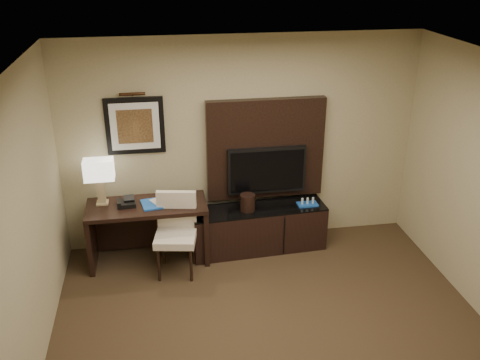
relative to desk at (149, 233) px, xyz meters
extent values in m
cube|color=silver|center=(1.23, -2.10, 2.31)|extent=(4.50, 5.00, 0.01)
cube|color=tan|center=(1.23, 0.40, 0.96)|extent=(4.50, 0.01, 2.70)
cube|color=tan|center=(-1.02, -2.10, 0.96)|extent=(0.01, 5.00, 2.70)
cube|color=black|center=(0.00, 0.00, 0.00)|extent=(1.45, 0.63, 0.77)
cube|color=black|center=(1.39, 0.05, -0.09)|extent=(1.73, 0.58, 0.59)
cube|color=black|center=(1.53, 0.34, 0.88)|extent=(1.50, 0.12, 1.30)
cube|color=black|center=(1.53, 0.24, 0.63)|extent=(1.00, 0.08, 0.60)
cube|color=black|center=(-0.07, 0.38, 1.26)|extent=(0.70, 0.04, 0.70)
cylinder|color=#3E2414|center=(-0.07, 0.34, 1.66)|extent=(0.04, 0.04, 0.30)
cube|color=blue|center=(0.06, -0.02, 0.40)|extent=(0.28, 0.34, 0.02)
imported|color=tan|center=(0.08, -0.02, 0.50)|extent=(0.16, 0.10, 0.23)
cylinder|color=black|center=(1.24, 0.01, 0.31)|extent=(0.21, 0.21, 0.21)
camera|label=1|loc=(0.18, -5.87, 3.28)|focal=40.00mm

